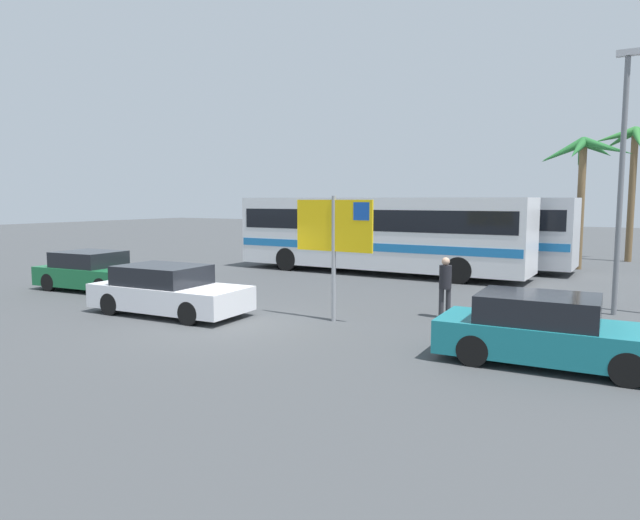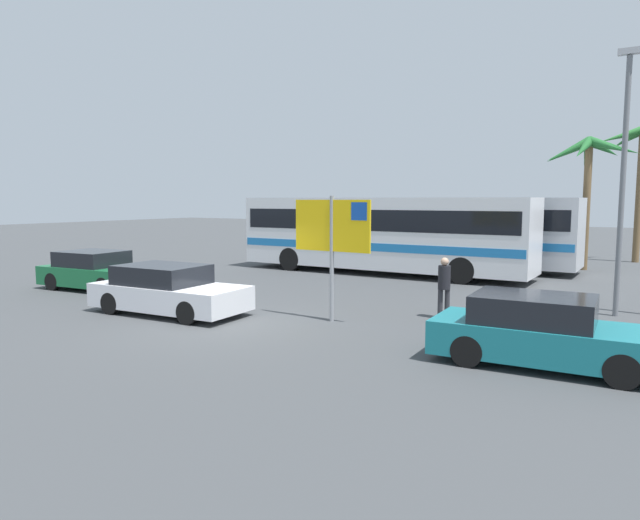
% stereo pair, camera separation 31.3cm
% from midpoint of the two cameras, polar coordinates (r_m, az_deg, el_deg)
% --- Properties ---
extents(ground, '(120.00, 120.00, 0.00)m').
position_cam_midpoint_polar(ground, '(14.44, -10.90, -6.40)').
color(ground, '#424447').
extents(bus_front_coach, '(12.35, 2.55, 3.17)m').
position_cam_midpoint_polar(bus_front_coach, '(23.73, 5.49, 2.92)').
color(bus_front_coach, white).
rests_on(bus_front_coach, ground).
extents(bus_rear_coach, '(12.35, 2.55, 3.17)m').
position_cam_midpoint_polar(bus_rear_coach, '(26.50, 10.78, 3.18)').
color(bus_rear_coach, silver).
rests_on(bus_rear_coach, ground).
extents(ferry_sign, '(2.20, 0.14, 3.20)m').
position_cam_midpoint_polar(ferry_sign, '(14.23, 0.94, 2.99)').
color(ferry_sign, gray).
rests_on(ferry_sign, ground).
extents(car_teal, '(4.19, 1.89, 1.32)m').
position_cam_midpoint_polar(car_teal, '(11.47, 21.24, -6.74)').
color(car_teal, '#19757F').
rests_on(car_teal, ground).
extents(car_green, '(4.08, 2.21, 1.32)m').
position_cam_midpoint_polar(car_green, '(20.99, -22.32, -1.08)').
color(car_green, '#196638').
rests_on(car_green, ground).
extents(car_white, '(4.46, 2.10, 1.32)m').
position_cam_midpoint_polar(car_white, '(15.93, -15.63, -3.01)').
color(car_white, silver).
rests_on(car_white, ground).
extents(pedestrian_near_sign, '(0.32, 0.32, 1.61)m').
position_cam_midpoint_polar(pedestrian_near_sign, '(15.08, 11.95, -2.25)').
color(pedestrian_near_sign, '#2D2D33').
rests_on(pedestrian_near_sign, ground).
extents(lamp_post_right_side, '(0.56, 0.20, 6.95)m').
position_cam_midpoint_polar(lamp_post_right_side, '(16.94, 27.68, 7.79)').
color(lamp_post_right_side, slate).
rests_on(lamp_post_right_side, ground).
extents(palm_tree_seaside, '(3.91, 3.83, 6.66)m').
position_cam_midpoint_polar(palm_tree_seaside, '(32.12, 28.85, 9.39)').
color(palm_tree_seaside, brown).
rests_on(palm_tree_seaside, ground).
extents(palm_tree_inland, '(3.96, 3.87, 5.82)m').
position_cam_midpoint_polar(palm_tree_inland, '(27.57, 24.76, 9.15)').
color(palm_tree_inland, brown).
rests_on(palm_tree_inland, ground).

